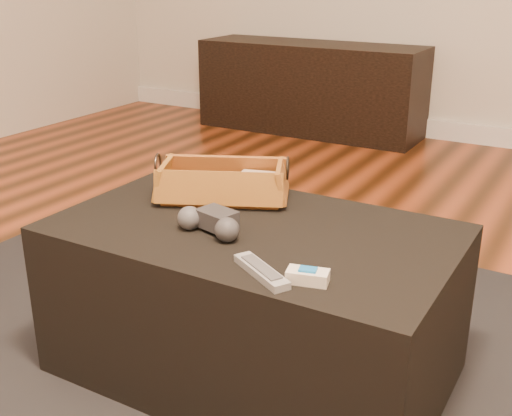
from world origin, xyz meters
The scene contains 11 objects.
floor centered at (0.00, 0.00, -0.01)m, with size 5.00×5.50×0.01m, color brown.
baseboard centered at (0.00, 2.73, 0.06)m, with size 5.00×0.04×0.12m, color white.
media_cabinet centered at (-0.85, 2.51, 0.29)m, with size 1.47×0.45×0.58m, color black.
area_rug centered at (0.20, -0.09, 0.01)m, with size 2.60×2.00×0.01m, color black.
ottoman centered at (0.20, -0.04, 0.22)m, with size 1.00×0.60×0.42m, color black.
tv_remote centered at (0.02, 0.07, 0.45)m, with size 0.19×0.04×0.02m, color black.
cloth_bundle centered at (0.10, 0.16, 0.47)m, with size 0.10×0.07×0.05m, color tan.
wicker_basket centered at (0.03, 0.09, 0.47)m, with size 0.40×0.32×0.13m.
game_controller centered at (0.14, -0.13, 0.46)m, with size 0.19×0.12×0.06m.
silver_remote centered at (0.35, -0.27, 0.44)m, with size 0.17×0.12×0.02m.
cream_gadget centered at (0.45, -0.25, 0.45)m, with size 0.09×0.06×0.03m.
Camera 1 is at (0.96, -1.33, 1.05)m, focal length 45.00 mm.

